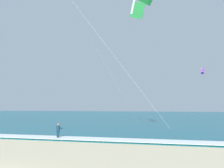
% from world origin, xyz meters
% --- Properties ---
extents(sea, '(200.00, 120.00, 0.20)m').
position_xyz_m(sea, '(0.00, 72.29, 0.10)').
color(sea, '#146075').
rests_on(sea, ground).
extents(surf_foam, '(200.00, 2.46, 0.04)m').
position_xyz_m(surf_foam, '(0.00, 13.29, 0.22)').
color(surf_foam, white).
rests_on(surf_foam, sea).
extents(surfboard, '(0.87, 1.47, 0.09)m').
position_xyz_m(surfboard, '(-2.04, 13.21, 0.03)').
color(surfboard, yellow).
rests_on(surfboard, ground).
extents(kitesurfer, '(0.63, 0.63, 1.69)m').
position_xyz_m(kitesurfer, '(-2.04, 13.23, 0.94)').
color(kitesurfer, '#143347').
rests_on(kitesurfer, ground).
extents(kite_distant, '(1.10, 3.71, 1.31)m').
position_xyz_m(kite_distant, '(16.82, 55.89, 12.57)').
color(kite_distant, purple).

